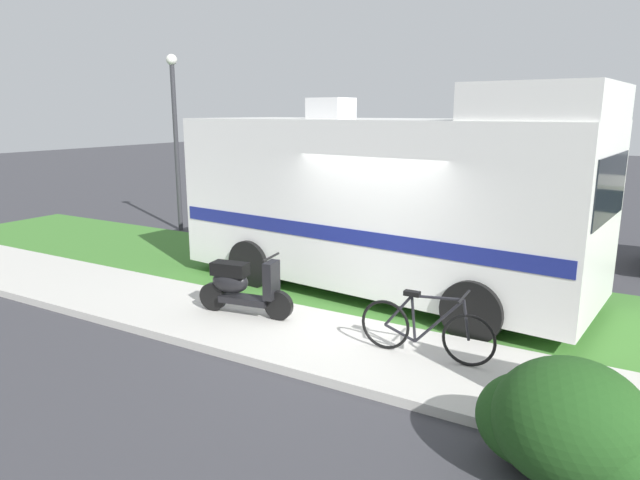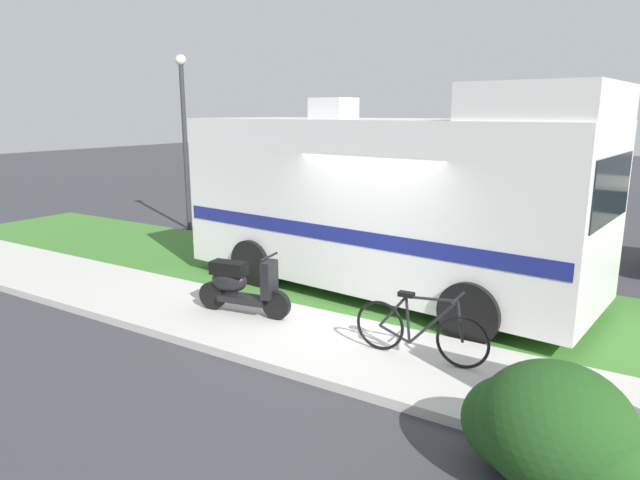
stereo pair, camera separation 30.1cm
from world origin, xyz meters
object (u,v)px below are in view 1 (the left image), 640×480
Objects in this scene: bottle_spare at (629,414)px; street_lamp_post at (175,127)px; motorhome_rv at (387,199)px; scooter at (241,285)px; bicycle at (426,329)px.

street_lamp_post is (-10.96, 5.16, 2.53)m from bottle_spare.
motorhome_rv is 28.07× the size of bottle_spare.
scooter reaches higher than bicycle.
bottle_spare is at bearing -12.01° from bicycle.
scooter is 0.90× the size of bicycle.
street_lamp_post reaches higher than bicycle.
motorhome_rv reaches higher than bicycle.
street_lamp_post is (-5.71, 4.61, 2.18)m from scooter.
bottle_spare is 12.38m from street_lamp_post.
scooter is 5.29m from bottle_spare.
bicycle is 6.68× the size of bottle_spare.
street_lamp_post reaches higher than motorhome_rv.
scooter is at bearing 178.79° from bicycle.
street_lamp_post is at bearing 141.09° from scooter.
bicycle is at bearing -28.33° from street_lamp_post.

